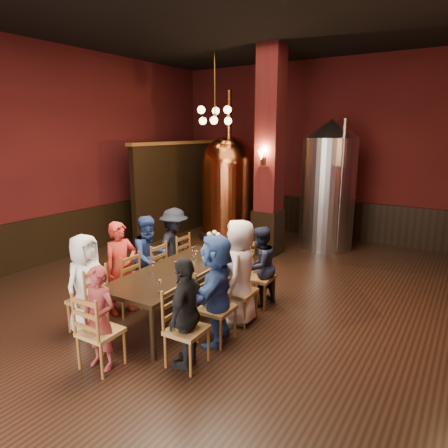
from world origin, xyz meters
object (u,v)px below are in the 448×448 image
Objects in this scene: person_1 at (121,268)px; person_2 at (150,257)px; person_0 at (86,283)px; copper_kettle at (229,186)px; rose_vase at (213,238)px; steel_vessel at (328,185)px; dining_table at (179,273)px.

person_2 is (-0.02, 0.66, -0.02)m from person_1.
person_1 reaches higher than person_0.
copper_kettle is (-1.00, 5.36, 0.65)m from person_0.
rose_vase is at bearing -35.81° from person_2.
person_2 is 4.81m from steel_vessel.
person_0 is at bearing -130.36° from dining_table.
person_1 is 1.02× the size of person_2.
person_1 is at bearing -3.40° from person_0.
steel_vessel is at bearing -5.52° from person_2.
copper_kettle reaches higher than person_1.
rose_vase is at bearing -25.82° from person_0.
rose_vase reaches higher than dining_table.
person_2 is at bearing -76.76° from copper_kettle.
person_0 reaches higher than dining_table.
person_1 is at bearing -78.29° from copper_kettle.
dining_table is 0.66× the size of copper_kettle.
copper_kettle reaches higher than person_0.
person_0 is at bearing -79.47° from copper_kettle.
person_0 is 6.06m from steel_vessel.
person_0 is at bearing -164.88° from person_2.
dining_table is 0.91m from person_1.
dining_table is 1.31m from person_0.
copper_kettle reaches higher than steel_vessel.
steel_vessel is (1.51, 4.49, 0.80)m from person_2.
copper_kettle is 10.09× the size of rose_vase.
person_1 is at bearing -158.78° from dining_table.
steel_vessel is at bearing -19.56° from person_0.
person_2 is (-0.86, 0.30, 0.01)m from dining_table.
person_1 reaches higher than person_2.
person_1 reaches higher than dining_table.
rose_vase is (1.75, -3.33, -0.36)m from copper_kettle.
steel_vessel is (0.65, 4.79, 0.82)m from dining_table.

